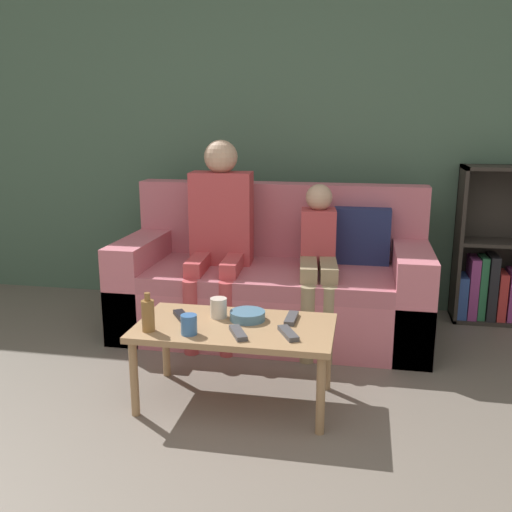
{
  "coord_description": "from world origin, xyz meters",
  "views": [
    {
      "loc": [
        0.55,
        -1.32,
        1.37
      ],
      "look_at": [
        -0.02,
        1.66,
        0.63
      ],
      "focal_mm": 40.0,
      "sensor_mm": 36.0,
      "label": 1
    }
  ],
  "objects": [
    {
      "name": "wall_back",
      "position": [
        0.0,
        2.84,
        1.3
      ],
      "size": [
        12.0,
        0.06,
        2.6
      ],
      "color": "#4C6B56",
      "rests_on": "ground_plane"
    },
    {
      "name": "couch",
      "position": [
        0.0,
        2.19,
        0.31
      ],
      "size": [
        1.94,
        0.85,
        0.94
      ],
      "color": "#D1707F",
      "rests_on": "ground_plane"
    },
    {
      "name": "bookshelf",
      "position": [
        1.48,
        2.68,
        0.39
      ],
      "size": [
        0.62,
        0.28,
        1.06
      ],
      "color": "#332D28",
      "rests_on": "ground_plane"
    },
    {
      "name": "coffee_table",
      "position": [
        -0.03,
        1.19,
        0.36
      ],
      "size": [
        0.95,
        0.52,
        0.4
      ],
      "color": "#A87F56",
      "rests_on": "ground_plane"
    },
    {
      "name": "person_adult",
      "position": [
        -0.34,
        2.11,
        0.72
      ],
      "size": [
        0.4,
        0.62,
        1.23
      ],
      "rotation": [
        0.0,
        0.0,
        0.06
      ],
      "color": "#C6474C",
      "rests_on": "ground_plane"
    },
    {
      "name": "person_child",
      "position": [
        0.29,
        2.05,
        0.55
      ],
      "size": [
        0.27,
        0.62,
        0.97
      ],
      "rotation": [
        0.0,
        0.0,
        0.11
      ],
      "color": "#9E8966",
      "rests_on": "ground_plane"
    },
    {
      "name": "cup_near",
      "position": [
        -0.13,
        1.28,
        0.45
      ],
      "size": [
        0.08,
        0.08,
        0.1
      ],
      "color": "silver",
      "rests_on": "coffee_table"
    },
    {
      "name": "cup_far",
      "position": [
        -0.21,
        1.04,
        0.45
      ],
      "size": [
        0.08,
        0.08,
        0.09
      ],
      "color": "#3D70B2",
      "rests_on": "coffee_table"
    },
    {
      "name": "tv_remote_0",
      "position": [
        -0.31,
        1.23,
        0.41
      ],
      "size": [
        0.13,
        0.17,
        0.02
      ],
      "rotation": [
        0.0,
        0.0,
        0.58
      ],
      "color": "black",
      "rests_on": "coffee_table"
    },
    {
      "name": "tv_remote_1",
      "position": [
        0.01,
        1.07,
        0.41
      ],
      "size": [
        0.12,
        0.17,
        0.02
      ],
      "rotation": [
        0.0,
        0.0,
        0.46
      ],
      "color": "#47474C",
      "rests_on": "coffee_table"
    },
    {
      "name": "tv_remote_2",
      "position": [
        0.23,
        1.31,
        0.41
      ],
      "size": [
        0.05,
        0.17,
        0.02
      ],
      "rotation": [
        0.0,
        0.0,
        -0.03
      ],
      "color": "#47474C",
      "rests_on": "coffee_table"
    },
    {
      "name": "tv_remote_3",
      "position": [
        0.24,
        1.11,
        0.41
      ],
      "size": [
        0.12,
        0.17,
        0.02
      ],
      "rotation": [
        0.0,
        0.0,
        0.47
      ],
      "color": "#47474C",
      "rests_on": "coffee_table"
    },
    {
      "name": "snack_bowl",
      "position": [
        0.01,
        1.27,
        0.42
      ],
      "size": [
        0.17,
        0.17,
        0.05
      ],
      "color": "teal",
      "rests_on": "coffee_table"
    },
    {
      "name": "bottle",
      "position": [
        -0.41,
        1.04,
        0.48
      ],
      "size": [
        0.06,
        0.06,
        0.19
      ],
      "color": "olive",
      "rests_on": "coffee_table"
    }
  ]
}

